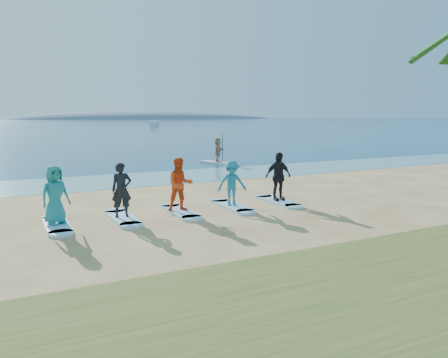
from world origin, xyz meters
name	(u,v)px	position (x,y,z in m)	size (l,w,h in m)	color
ground	(225,225)	(0.00, 0.00, 0.00)	(600.00, 600.00, 0.00)	tan
shallow_water	(133,180)	(0.00, 10.50, 0.01)	(600.00, 600.00, 0.00)	teal
ocean	(19,124)	(0.00, 160.00, 0.01)	(600.00, 600.00, 0.00)	navy
island_ridge	(154,119)	(95.00, 300.00, 0.00)	(220.00, 56.00, 18.00)	slate
paddleboard	(218,163)	(7.23, 15.20, 0.06)	(0.70, 3.00, 0.12)	silver
paddleboarder	(218,150)	(7.23, 15.20, 0.95)	(1.54, 0.49, 1.66)	tan
boat_offshore_b	(155,126)	(32.22, 105.75, 0.00)	(1.94, 5.60, 1.53)	silver
surfboard_0	(57,225)	(-4.60, 2.19, 0.04)	(0.70, 2.20, 0.09)	#9DD4F3
student_0	(55,195)	(-4.60, 2.19, 0.97)	(0.86, 0.56, 1.77)	teal
surfboard_1	(123,218)	(-2.60, 2.19, 0.04)	(0.70, 2.20, 0.09)	#9DD4F3
student_1	(122,190)	(-2.60, 2.19, 0.97)	(0.64, 0.42, 1.75)	black
surfboard_2	(180,212)	(-0.61, 2.19, 0.04)	(0.70, 2.20, 0.09)	#9DD4F3
student_2	(180,184)	(-0.61, 2.19, 1.00)	(0.88, 0.69, 1.82)	#D84216
surfboard_3	(232,206)	(1.39, 2.19, 0.04)	(0.70, 2.20, 0.09)	#9DD4F3
student_3	(232,183)	(1.39, 2.19, 0.90)	(1.05, 0.60, 1.62)	teal
surfboard_4	(278,201)	(3.38, 2.19, 0.04)	(0.70, 2.20, 0.09)	#9DD4F3
student_4	(278,176)	(3.38, 2.19, 1.01)	(1.08, 0.45, 1.85)	black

